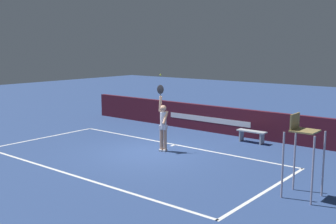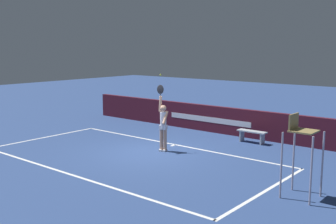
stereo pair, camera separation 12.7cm
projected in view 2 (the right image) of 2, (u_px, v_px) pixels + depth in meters
ground_plane at (150, 152)px, 15.21m from camera, size 60.00×60.00×0.00m
court_lines at (131, 158)px, 14.47m from camera, size 10.52×5.20×0.00m
back_wall at (217, 120)px, 18.61m from camera, size 15.28×0.23×1.22m
tennis_player at (163, 124)px, 15.25m from camera, size 0.48×0.41×2.50m
tennis_ball at (161, 75)px, 15.17m from camera, size 0.07×0.07×0.07m
umpire_chair at (301, 143)px, 10.48m from camera, size 0.82×0.82×2.18m
courtside_bench_near at (252, 134)px, 16.67m from camera, size 1.23×0.37×0.50m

